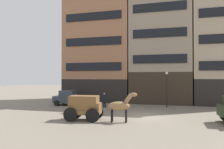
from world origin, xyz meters
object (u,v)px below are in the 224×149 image
Objects in this scene: cargo_wagon at (85,106)px; draft_horse at (120,106)px; streetlamp_curbside at (167,84)px; fire_hydrant_curbside at (126,102)px; sedan_dark at (69,98)px; pedestrian_officer at (104,99)px.

cargo_wagon is 1.28× the size of draft_horse.
fire_hydrant_curbside is at bearing 173.61° from streetlamp_curbside.
draft_horse is (2.95, 0.00, 0.12)m from cargo_wagon.
fire_hydrant_curbside is at bearing 13.97° from sedan_dark.
streetlamp_curbside is 4.96× the size of fire_hydrant_curbside.
fire_hydrant_curbside is (2.15, 2.32, -0.55)m from pedestrian_officer.
sedan_dark is 4.49× the size of fire_hydrant_curbside.
sedan_dark is 7.16m from fire_hydrant_curbside.
fire_hydrant_curbside is (-4.84, 0.54, -2.24)m from streetlamp_curbside.
draft_horse is at bearing -42.34° from sedan_dark.
draft_horse reaches higher than pedestrian_officer.
cargo_wagon reaches higher than pedestrian_officer.
draft_horse reaches higher than fire_hydrant_curbside.
sedan_dark is at bearing -166.03° from fire_hydrant_curbside.
sedan_dark is at bearing -174.27° from streetlamp_curbside.
streetlamp_curbside is (11.77, 1.18, 1.76)m from sedan_dark.
pedestrian_officer is at bearing 92.32° from cargo_wagon.
draft_horse is at bearing -113.98° from streetlamp_curbside.
streetlamp_curbside is at bearing 66.02° from draft_horse.
fire_hydrant_curbside is (-1.07, 9.02, -0.84)m from draft_horse.
pedestrian_officer is (4.78, -0.60, 0.07)m from sedan_dark.
cargo_wagon reaches higher than sedan_dark.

